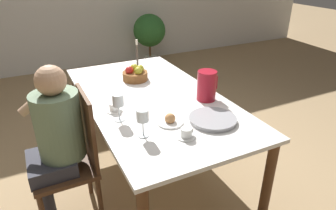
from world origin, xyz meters
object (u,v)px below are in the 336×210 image
at_px(candlestick_tall, 137,58).
at_px(potted_plant, 149,32).
at_px(wine_glass_water, 118,101).
at_px(person_seated, 55,136).
at_px(red_pitcher, 207,86).
at_px(chair_person_side, 74,157).
at_px(teacup_near_person, 186,133).
at_px(fruit_bowl, 135,74).
at_px(wine_glass_juice, 143,117).
at_px(teacup_across, 114,108).
at_px(serving_tray, 213,119).
at_px(bread_plate, 170,120).

bearing_deg(candlestick_tall, potted_plant, 64.07).
bearing_deg(wine_glass_water, person_seated, 174.63).
bearing_deg(red_pitcher, chair_person_side, 179.42).
relative_size(chair_person_side, teacup_near_person, 7.94).
distance_m(chair_person_side, teacup_near_person, 0.81).
height_order(teacup_near_person, fruit_bowl, fruit_bowl).
xyz_separation_m(person_seated, fruit_bowl, (0.80, 0.63, 0.09)).
distance_m(person_seated, red_pitcher, 1.16).
relative_size(wine_glass_juice, teacup_across, 1.51).
bearing_deg(serving_tray, candlestick_tall, 93.32).
bearing_deg(serving_tray, person_seated, 161.15).
distance_m(chair_person_side, potted_plant, 3.55).
xyz_separation_m(red_pitcher, teacup_across, (-0.71, 0.13, -0.09)).
height_order(bread_plate, fruit_bowl, fruit_bowl).
height_order(chair_person_side, fruit_bowl, chair_person_side).
distance_m(teacup_across, serving_tray, 0.72).
bearing_deg(wine_glass_water, candlestick_tall, 62.04).
height_order(wine_glass_water, teacup_near_person, wine_glass_water).
xyz_separation_m(bread_plate, candlestick_tall, (0.20, 1.13, 0.10)).
bearing_deg(red_pitcher, wine_glass_juice, -156.52).
bearing_deg(candlestick_tall, bread_plate, -100.15).
xyz_separation_m(chair_person_side, fruit_bowl, (0.71, 0.64, 0.28)).
height_order(wine_glass_water, candlestick_tall, candlestick_tall).
distance_m(teacup_near_person, bread_plate, 0.21).
height_order(teacup_near_person, serving_tray, teacup_near_person).
height_order(person_seated, fruit_bowl, person_seated).
bearing_deg(person_seated, teacup_near_person, -120.88).
xyz_separation_m(wine_glass_water, potted_plant, (1.52, 3.05, -0.29)).
height_order(wine_glass_juice, teacup_across, wine_glass_juice).
xyz_separation_m(wine_glass_juice, potted_plant, (1.45, 3.31, -0.28)).
distance_m(teacup_near_person, fruit_bowl, 1.07).
xyz_separation_m(serving_tray, potted_plant, (0.95, 3.35, -0.16)).
xyz_separation_m(serving_tray, candlestick_tall, (-0.07, 1.24, 0.10)).
height_order(person_seated, wine_glass_juice, person_seated).
height_order(red_pitcher, wine_glass_juice, red_pitcher).
relative_size(person_seated, serving_tray, 3.60).
bearing_deg(teacup_across, red_pitcher, -10.05).
bearing_deg(candlestick_tall, red_pitcher, -76.33).
xyz_separation_m(wine_glass_juice, teacup_across, (-0.06, 0.41, -0.11)).
bearing_deg(teacup_across, candlestick_tall, 58.38).
bearing_deg(bread_plate, wine_glass_juice, -162.80).
height_order(candlestick_tall, potted_plant, candlestick_tall).
distance_m(chair_person_side, bread_plate, 0.72).
xyz_separation_m(red_pitcher, serving_tray, (-0.15, -0.32, -0.10)).
relative_size(chair_person_side, teacup_across, 7.94).
bearing_deg(red_pitcher, bread_plate, -153.43).
bearing_deg(teacup_near_person, potted_plant, 70.55).
relative_size(serving_tray, candlestick_tall, 1.10).
bearing_deg(teacup_near_person, wine_glass_juice, 149.83).
bearing_deg(serving_tray, bread_plate, 158.66).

